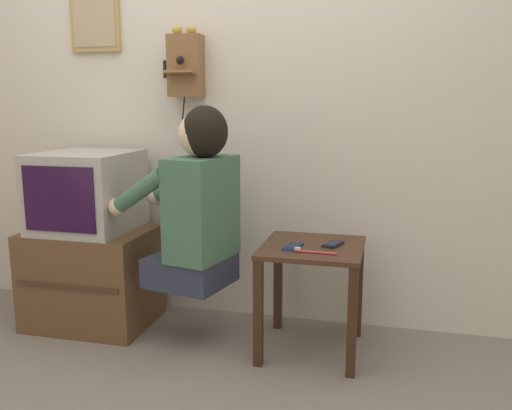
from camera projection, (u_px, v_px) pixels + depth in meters
The scene contains 11 objects.
ground_plane at pixel (168, 402), 2.16m from camera, with size 14.00×14.00×0.00m, color slate.
wall_back at pixel (235, 82), 2.86m from camera, with size 6.80×0.05×2.55m.
side_table at pixel (312, 269), 2.53m from camera, with size 0.46×0.48×0.52m.
person at pixel (196, 203), 2.55m from camera, with size 0.60×0.47×0.86m.
tv_stand at pixel (92, 277), 2.88m from camera, with size 0.63×0.47×0.51m.
television at pixel (87, 191), 2.81m from camera, with size 0.46×0.50×0.41m.
wall_phone_antique at pixel (185, 65), 2.82m from camera, with size 0.21×0.19×0.74m.
framed_picture at pixel (95, 16), 2.94m from camera, with size 0.29×0.03×0.37m.
cell_phone_held at pixel (293, 246), 2.47m from camera, with size 0.08×0.13×0.01m.
cell_phone_spare at pixel (333, 244), 2.51m from camera, with size 0.10×0.14×0.01m.
toothbrush at pixel (313, 252), 2.38m from camera, with size 0.19×0.01×0.02m.
Camera 1 is at (0.82, -1.82, 1.18)m, focal length 38.00 mm.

